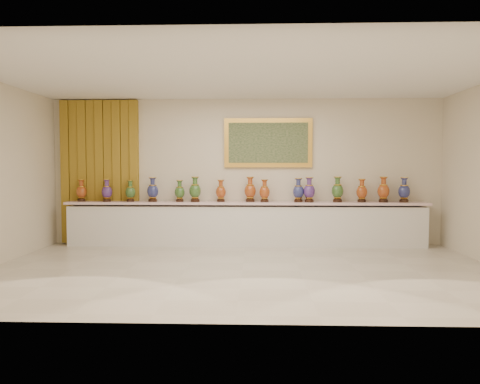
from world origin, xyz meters
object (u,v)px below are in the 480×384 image
object	(u,v)px
counter	(246,225)
vase_2	(130,192)
vase_0	(81,192)
vase_1	(107,192)

from	to	relation	value
counter	vase_2	world-z (taller)	vase_2
vase_0	vase_1	xyz separation A→B (m)	(0.54, -0.05, 0.00)
counter	vase_1	xyz separation A→B (m)	(-2.83, -0.04, 0.67)
vase_2	vase_1	bearing A→B (deg)	-176.32
vase_0	vase_2	bearing A→B (deg)	-0.95
vase_0	vase_2	xyz separation A→B (m)	(1.02, -0.02, -0.01)
counter	vase_2	bearing A→B (deg)	-179.81
vase_1	vase_0	bearing A→B (deg)	175.00
vase_1	vase_2	bearing A→B (deg)	3.68
counter	vase_1	size ratio (longest dim) A/B	16.01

